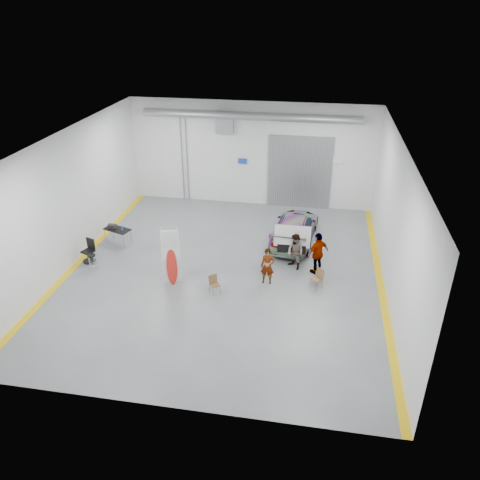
% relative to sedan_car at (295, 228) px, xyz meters
% --- Properties ---
extents(ground, '(16.00, 16.00, 0.00)m').
position_rel_sedan_car_xyz_m(ground, '(-2.89, -3.56, -0.71)').
color(ground, slate).
rests_on(ground, ground).
extents(room_shell, '(14.02, 16.18, 6.01)m').
position_rel_sedan_car_xyz_m(room_shell, '(-2.65, -1.34, 3.37)').
color(room_shell, silver).
rests_on(room_shell, ground).
extents(sedan_car, '(2.42, 5.03, 1.41)m').
position_rel_sedan_car_xyz_m(sedan_car, '(0.00, 0.00, 0.00)').
color(sedan_car, silver).
rests_on(sedan_car, ground).
extents(person_a, '(0.61, 0.42, 1.63)m').
position_rel_sedan_car_xyz_m(person_a, '(-0.88, -4.16, 0.11)').
color(person_a, '#816146').
rests_on(person_a, ground).
extents(person_b, '(1.04, 1.03, 1.69)m').
position_rel_sedan_car_xyz_m(person_b, '(0.21, -2.74, 0.14)').
color(person_b, '#45607F').
rests_on(person_b, ground).
extents(person_c, '(1.14, 1.13, 1.96)m').
position_rel_sedan_car_xyz_m(person_c, '(1.20, -2.93, 0.27)').
color(person_c, brown).
rests_on(person_c, ground).
extents(surfboard_display, '(0.74, 0.37, 2.71)m').
position_rel_sedan_car_xyz_m(surfboard_display, '(-4.93, -4.93, 0.39)').
color(surfboard_display, white).
rests_on(surfboard_display, ground).
extents(folding_chair_near, '(0.52, 0.58, 0.80)m').
position_rel_sedan_car_xyz_m(folding_chair_near, '(-2.93, -5.33, -0.46)').
color(folding_chair_near, brown).
rests_on(folding_chair_near, ground).
extents(folding_chair_far, '(0.57, 0.65, 0.87)m').
position_rel_sedan_car_xyz_m(folding_chair_far, '(1.22, -4.19, -0.44)').
color(folding_chair_far, brown).
rests_on(folding_chair_far, ground).
extents(shop_stool, '(0.38, 0.38, 0.74)m').
position_rel_sedan_car_xyz_m(shop_stool, '(-8.80, -4.38, -0.34)').
color(shop_stool, black).
rests_on(shop_stool, ground).
extents(work_table, '(1.45, 1.05, 1.07)m').
position_rel_sedan_car_xyz_m(work_table, '(-8.69, -1.85, 0.12)').
color(work_table, gray).
rests_on(work_table, ground).
extents(office_chair, '(0.62, 0.65, 1.10)m').
position_rel_sedan_car_xyz_m(office_chair, '(-9.27, -3.72, -0.22)').
color(office_chair, black).
rests_on(office_chair, ground).
extents(trunk_lid, '(1.65, 1.00, 0.04)m').
position_rel_sedan_car_xyz_m(trunk_lid, '(0.00, -2.19, 0.73)').
color(trunk_lid, silver).
rests_on(trunk_lid, sedan_car).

